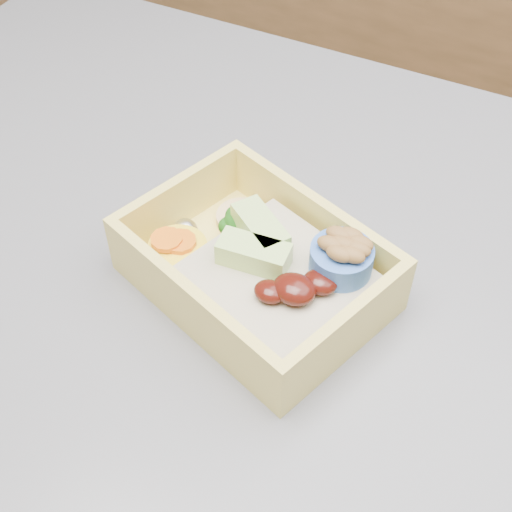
% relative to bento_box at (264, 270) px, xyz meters
% --- Properties ---
extents(bento_box, '(0.20, 0.17, 0.06)m').
position_rel_bento_box_xyz_m(bento_box, '(0.00, 0.00, 0.00)').
color(bento_box, '#EBD361').
rests_on(bento_box, island).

